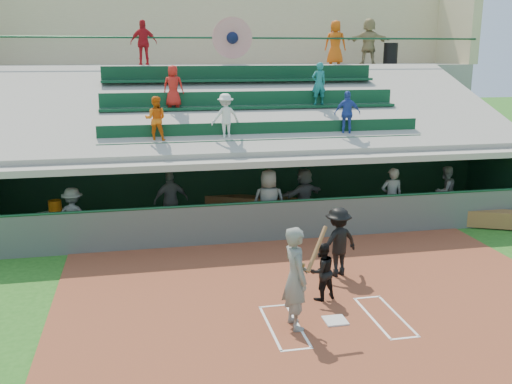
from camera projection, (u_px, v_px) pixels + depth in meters
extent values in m
plane|color=#225818|center=(335.00, 322.00, 11.05)|extent=(100.00, 100.00, 0.00)
cube|color=brown|center=(327.00, 311.00, 11.52)|extent=(11.00, 9.00, 0.02)
cube|color=silver|center=(335.00, 320.00, 11.04)|extent=(0.43, 0.43, 0.03)
cube|color=white|center=(298.00, 325.00, 10.89)|extent=(0.05, 1.80, 0.01)
cube|color=white|center=(371.00, 318.00, 11.19)|extent=(0.05, 1.80, 0.01)
cube|color=white|center=(270.00, 327.00, 10.79)|extent=(0.05, 1.80, 0.01)
cube|color=silver|center=(398.00, 315.00, 11.30)|extent=(0.05, 1.80, 0.01)
cube|color=silver|center=(273.00, 306.00, 11.70)|extent=(0.60, 0.05, 0.01)
cube|color=white|center=(367.00, 298.00, 12.10)|extent=(0.60, 0.05, 0.01)
cube|color=white|center=(297.00, 350.00, 9.98)|extent=(0.60, 0.05, 0.01)
cube|color=white|center=(405.00, 338.00, 10.39)|extent=(0.60, 0.05, 0.01)
cube|color=gray|center=(262.00, 222.00, 17.46)|extent=(16.00, 3.50, 0.04)
cube|color=gray|center=(227.00, 122.00, 23.33)|extent=(20.00, 3.00, 4.60)
cube|color=#525853|center=(275.00, 222.00, 15.67)|extent=(16.00, 0.06, 1.10)
cylinder|color=#144127|center=(275.00, 202.00, 15.53)|extent=(16.00, 0.08, 0.08)
cube|color=black|center=(251.00, 176.00, 18.87)|extent=(16.00, 0.25, 2.20)
cube|color=#10301D|center=(499.00, 177.00, 18.77)|extent=(0.25, 3.50, 2.20)
cube|color=#99958B|center=(262.00, 152.00, 16.94)|extent=(16.40, 3.90, 0.18)
cube|color=gray|center=(241.00, 165.00, 20.52)|extent=(16.40, 3.50, 2.30)
cube|color=gray|center=(233.00, 127.00, 21.81)|extent=(16.40, 0.30, 4.60)
cube|color=gray|center=(250.00, 104.00, 18.40)|extent=(16.40, 6.51, 2.37)
cube|color=#0D3C22|center=(266.00, 140.00, 16.31)|extent=(9.40, 0.42, 0.08)
cube|color=#0B341E|center=(264.00, 130.00, 16.44)|extent=(9.40, 0.06, 0.45)
cube|color=#0C3520|center=(253.00, 107.00, 17.94)|extent=(9.40, 0.42, 0.08)
cube|color=#0D3B23|center=(252.00, 98.00, 18.06)|extent=(9.40, 0.06, 0.45)
cube|color=#0B331F|center=(242.00, 80.00, 19.56)|extent=(9.40, 0.42, 0.08)
cube|color=#0B331D|center=(241.00, 72.00, 19.69)|extent=(9.40, 0.06, 0.45)
imported|color=orange|center=(156.00, 119.00, 15.64)|extent=(0.67, 0.56, 1.23)
imported|color=silver|center=(226.00, 116.00, 16.02)|extent=(0.91, 0.66, 1.28)
imported|color=#2944A4|center=(347.00, 113.00, 16.72)|extent=(0.81, 0.46, 1.30)
imported|color=red|center=(173.00, 86.00, 17.39)|extent=(0.70, 0.55, 1.27)
imported|color=#196E71|center=(319.00, 83.00, 18.29)|extent=(0.52, 0.38, 1.34)
cylinder|color=#123B24|center=(232.00, 38.00, 21.12)|extent=(20.00, 0.07, 0.07)
cylinder|color=red|center=(232.00, 38.00, 21.10)|extent=(1.50, 0.06, 1.50)
sphere|color=#0D1434|center=(232.00, 38.00, 21.07)|extent=(0.44, 0.44, 0.44)
cube|color=tan|center=(220.00, 25.00, 23.83)|extent=(20.00, 0.40, 3.20)
cube|color=#C6B384|center=(457.00, 25.00, 24.36)|extent=(0.40, 3.00, 3.20)
imported|color=#5D605B|center=(296.00, 278.00, 10.61)|extent=(0.54, 0.76, 1.98)
cylinder|color=#905E34|center=(317.00, 249.00, 10.39)|extent=(0.56, 0.54, 0.75)
sphere|color=olive|center=(303.00, 265.00, 10.57)|extent=(0.10, 0.10, 0.10)
imported|color=black|center=(322.00, 271.00, 11.91)|extent=(0.72, 0.63, 1.24)
imported|color=black|center=(338.00, 242.00, 13.16)|extent=(1.19, 0.91, 1.62)
cube|color=olive|center=(254.00, 204.00, 18.52)|extent=(14.95, 7.23, 0.49)
cube|color=white|center=(54.00, 225.00, 15.99)|extent=(0.94, 0.84, 0.68)
cylinder|color=orange|center=(55.00, 207.00, 15.90)|extent=(0.36, 0.36, 0.36)
imported|color=#5A5D57|center=(73.00, 216.00, 15.26)|extent=(1.11, 0.79, 1.56)
imported|color=#52544F|center=(171.00, 201.00, 16.52)|extent=(1.07, 0.61, 1.73)
imported|color=#50534E|center=(269.00, 203.00, 15.88)|extent=(1.01, 0.74, 1.91)
imported|color=#585B55|center=(304.00, 196.00, 17.16)|extent=(1.63, 1.11, 1.69)
imported|color=#585A55|center=(391.00, 197.00, 16.81)|extent=(0.69, 0.50, 1.77)
imported|color=#5F615C|center=(445.00, 191.00, 17.85)|extent=(0.93, 0.82, 1.61)
cylinder|color=black|center=(391.00, 54.00, 23.50)|extent=(0.57, 0.57, 0.86)
imported|color=red|center=(144.00, 43.00, 20.55)|extent=(0.96, 0.43, 1.62)
imported|color=#CC4D0C|center=(335.00, 43.00, 22.18)|extent=(0.96, 0.80, 1.69)
imported|color=tan|center=(369.00, 41.00, 23.43)|extent=(1.79, 1.06, 1.84)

